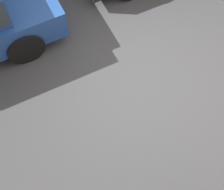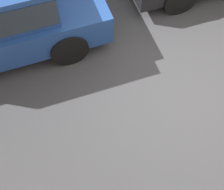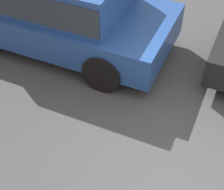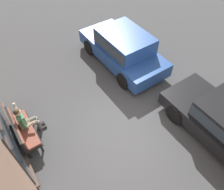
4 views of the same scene
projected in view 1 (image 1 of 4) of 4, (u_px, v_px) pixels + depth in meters
The scene contains 1 object.
ground_plane at pixel (136, 76), 6.12m from camera, with size 60.00×60.00×0.00m, color #424244.
Camera 1 is at (1.73, 2.60, 5.30)m, focal length 55.00 mm.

